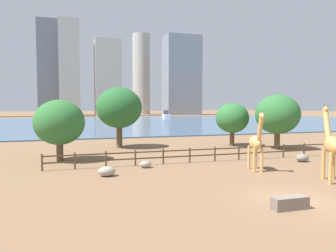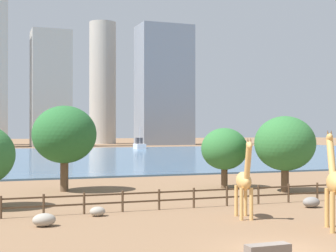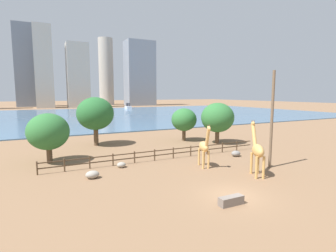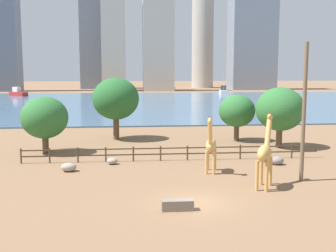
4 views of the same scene
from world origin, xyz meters
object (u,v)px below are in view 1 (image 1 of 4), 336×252
at_px(boulder_small, 107,171).
at_px(tree_left_large, 278,114).
at_px(tree_right_tall, 232,118).
at_px(feeding_trough, 290,203).
at_px(tree_left_small, 59,123).
at_px(giraffe_companion, 256,143).
at_px(boulder_by_pole, 145,164).
at_px(tree_center_broad, 119,108).
at_px(boulder_near_fence, 302,158).
at_px(giraffe_tall, 332,145).
at_px(boat_ferry, 166,115).

xyz_separation_m(boulder_small, tree_left_large, (20.02, 8.48, 3.58)).
bearing_deg(tree_right_tall, feeding_trough, -112.30).
bearing_deg(tree_right_tall, tree_left_small, -165.40).
xyz_separation_m(giraffe_companion, feeding_trough, (-3.58, -8.52, -1.84)).
distance_m(boulder_by_pole, tree_left_large, 18.23).
height_order(boulder_by_pole, tree_left_large, tree_left_large).
height_order(giraffe_companion, tree_center_broad, tree_center_broad).
distance_m(boulder_by_pole, tree_left_small, 8.97).
relative_size(boulder_near_fence, tree_left_large, 0.19).
xyz_separation_m(giraffe_tall, tree_left_small, (-16.94, 13.41, 1.04)).
height_order(boulder_by_pole, tree_center_broad, tree_center_broad).
height_order(feeding_trough, tree_left_small, tree_left_small).
height_order(boulder_small, boat_ferry, boat_ferry).
bearing_deg(giraffe_companion, boulder_small, -81.77).
height_order(tree_left_large, tree_right_tall, tree_left_large).
distance_m(feeding_trough, tree_center_broad, 25.67).
bearing_deg(giraffe_companion, boulder_by_pole, -99.79).
xyz_separation_m(tree_left_large, boat_ferry, (15.02, 90.58, -2.77)).
height_order(boulder_near_fence, tree_right_tall, tree_right_tall).
bearing_deg(boulder_by_pole, giraffe_companion, -25.29).
xyz_separation_m(giraffe_tall, boulder_small, (-13.76, 5.83, -2.03)).
bearing_deg(tree_center_broad, boulder_by_pole, -90.02).
distance_m(boulder_by_pole, feeding_trough, 12.82).
xyz_separation_m(giraffe_companion, boat_ferry, (24.07, 100.47, -0.98)).
distance_m(giraffe_companion, tree_center_broad, 18.32).
height_order(giraffe_companion, boulder_small, giraffe_companion).
distance_m(giraffe_companion, tree_left_large, 13.52).
height_order(giraffe_companion, feeding_trough, giraffe_companion).
distance_m(giraffe_tall, tree_left_large, 15.70).
relative_size(tree_right_tall, tree_left_small, 0.96).
xyz_separation_m(boulder_small, tree_right_tall, (16.69, 12.75, 3.03)).
bearing_deg(boat_ferry, tree_center_broad, -14.41).
bearing_deg(giraffe_companion, tree_left_large, 153.00).
bearing_deg(tree_center_broad, boulder_near_fence, -46.08).
height_order(giraffe_tall, boat_ferry, boat_ferry).
height_order(boulder_near_fence, tree_center_broad, tree_center_broad).
bearing_deg(boulder_small, tree_left_large, 22.95).
xyz_separation_m(tree_center_broad, tree_left_small, (-6.48, -7.47, -1.22)).
relative_size(boulder_near_fence, tree_left_small, 0.21).
distance_m(feeding_trough, tree_right_tall, 24.70).
relative_size(tree_left_large, tree_left_small, 1.14).
distance_m(boulder_near_fence, tree_left_large, 9.00).
xyz_separation_m(boulder_near_fence, tree_center_broad, (-13.74, 14.27, 4.29)).
relative_size(tree_center_broad, tree_right_tall, 1.35).
relative_size(boulder_small, tree_right_tall, 0.23).
relative_size(tree_left_large, tree_center_broad, 0.88).
distance_m(boulder_small, tree_right_tall, 21.22).
distance_m(giraffe_tall, tree_right_tall, 18.84).
height_order(boulder_small, feeding_trough, boulder_small).
relative_size(boulder_near_fence, boulder_by_pole, 1.25).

